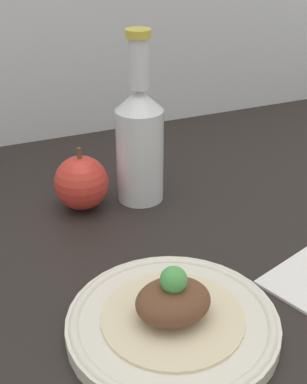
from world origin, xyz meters
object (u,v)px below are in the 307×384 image
(cider_bottle, at_px, (140,140))
(apple, at_px, (81,183))
(plate, at_px, (173,323))
(plated_food, at_px, (173,304))

(cider_bottle, bearing_deg, apple, 175.40)
(apple, bearing_deg, plate, -87.62)
(plated_food, xyz_separation_m, cider_bottle, (0.09, 0.32, 0.07))
(apple, bearing_deg, plated_food, -87.62)
(cider_bottle, bearing_deg, plate, -105.25)
(plated_food, relative_size, apple, 1.58)
(cider_bottle, xyz_separation_m, apple, (-0.10, 0.01, -0.06))
(plated_food, distance_m, apple, 0.33)
(plate, relative_size, plated_food, 1.49)
(plate, xyz_separation_m, apple, (-0.01, 0.33, 0.03))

